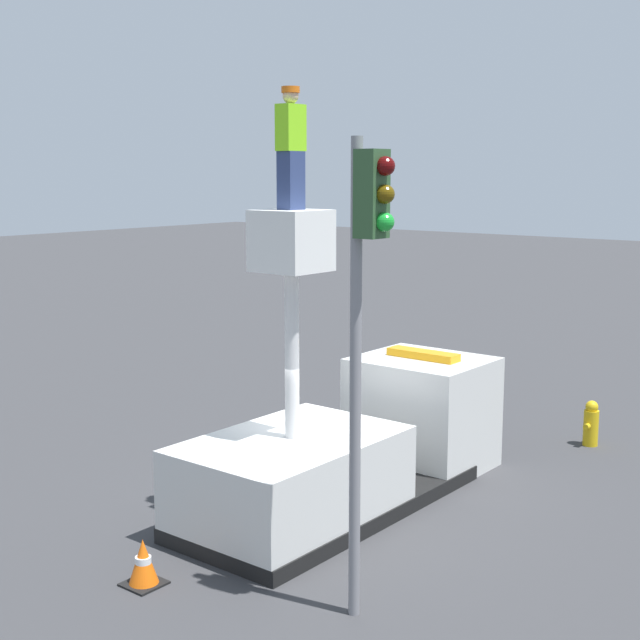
% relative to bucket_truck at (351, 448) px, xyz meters
% --- Properties ---
extents(ground_plane, '(120.00, 120.00, 0.00)m').
position_rel_bucket_truck_xyz_m(ground_plane, '(-0.55, 0.00, -0.89)').
color(ground_plane, '#38383A').
extents(bucket_truck, '(6.48, 2.34, 4.86)m').
position_rel_bucket_truck_xyz_m(bucket_truck, '(0.00, 0.00, 0.00)').
color(bucket_truck, black).
rests_on(bucket_truck, ground).
extents(worker, '(0.40, 0.26, 1.75)m').
position_rel_bucket_truck_xyz_m(worker, '(-1.51, 0.00, 4.85)').
color(worker, navy).
rests_on(worker, bucket_truck).
extents(traffic_light_pole, '(0.34, 0.57, 5.81)m').
position_rel_bucket_truck_xyz_m(traffic_light_pole, '(-3.14, -2.51, 3.21)').
color(traffic_light_pole, gray).
rests_on(traffic_light_pole, ground).
extents(fire_hydrant, '(0.53, 0.29, 0.92)m').
position_rel_bucket_truck_xyz_m(fire_hydrant, '(5.36, -1.98, -0.44)').
color(fire_hydrant, gold).
rests_on(fire_hydrant, ground).
extents(traffic_cone_rear, '(0.50, 0.50, 0.64)m').
position_rel_bucket_truck_xyz_m(traffic_cone_rear, '(-4.25, 0.26, -0.59)').
color(traffic_cone_rear, black).
rests_on(traffic_cone_rear, ground).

